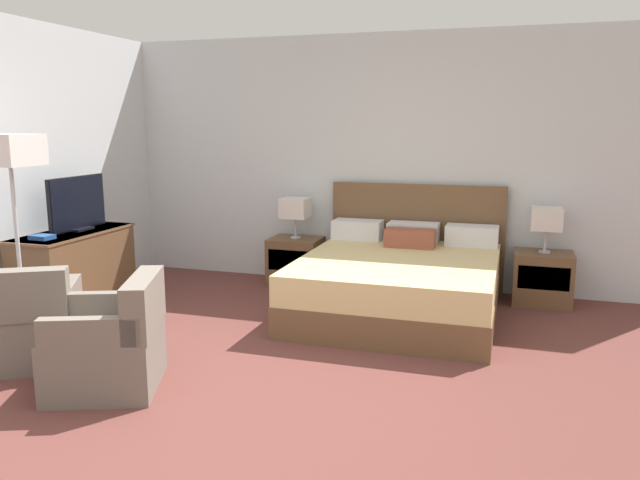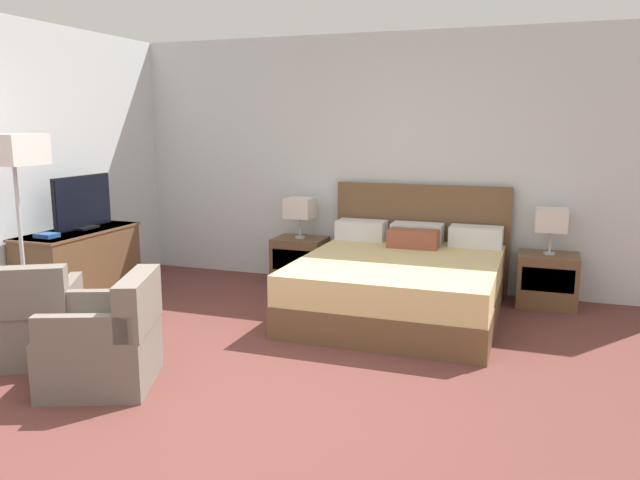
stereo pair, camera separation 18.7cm
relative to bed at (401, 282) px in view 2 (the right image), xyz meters
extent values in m
plane|color=brown|center=(-0.61, -2.35, -0.30)|extent=(10.04, 10.04, 0.00)
cube|color=silver|center=(-0.61, 1.02, 1.04)|extent=(6.53, 0.06, 2.68)
cube|color=silver|center=(-3.30, -0.98, 1.04)|extent=(0.06, 5.15, 2.68)
cube|color=brown|center=(0.00, -0.09, -0.16)|extent=(1.75, 1.99, 0.28)
cube|color=#D6BC7F|center=(0.00, -0.09, 0.11)|extent=(1.74, 1.97, 0.26)
cube|color=brown|center=(0.00, 0.93, 0.26)|extent=(1.82, 0.05, 1.12)
cube|color=silver|center=(-0.59, 0.73, 0.34)|extent=(0.51, 0.28, 0.20)
cube|color=silver|center=(0.00, 0.73, 0.34)|extent=(0.51, 0.28, 0.20)
cube|color=silver|center=(0.59, 0.73, 0.34)|extent=(0.51, 0.28, 0.20)
cube|color=brown|center=(0.01, 0.46, 0.33)|extent=(0.49, 0.22, 0.18)
cube|color=brown|center=(-1.28, 0.71, -0.05)|extent=(0.55, 0.44, 0.51)
cube|color=#473120|center=(-1.28, 0.50, 0.01)|extent=(0.47, 0.01, 0.23)
cube|color=brown|center=(1.28, 0.71, -0.05)|extent=(0.55, 0.44, 0.51)
cube|color=#473120|center=(1.28, 0.50, 0.01)|extent=(0.47, 0.01, 0.23)
cylinder|color=#B7B7BC|center=(-1.28, 0.71, 0.22)|extent=(0.11, 0.11, 0.02)
cylinder|color=#B7B7BC|center=(-1.28, 0.71, 0.33)|extent=(0.02, 0.02, 0.21)
cube|color=silver|center=(-1.28, 0.71, 0.54)|extent=(0.29, 0.29, 0.21)
cylinder|color=#B7B7BC|center=(1.28, 0.71, 0.22)|extent=(0.11, 0.11, 0.02)
cylinder|color=#B7B7BC|center=(1.28, 0.71, 0.33)|extent=(0.02, 0.02, 0.21)
cube|color=silver|center=(1.28, 0.71, 0.54)|extent=(0.29, 0.29, 0.21)
cube|color=brown|center=(-2.99, -0.77, 0.07)|extent=(0.51, 1.22, 0.74)
cube|color=brown|center=(-2.99, -0.77, 0.43)|extent=(0.53, 1.26, 0.02)
cube|color=black|center=(-2.99, -0.67, 0.45)|extent=(0.18, 0.24, 0.02)
cube|color=black|center=(-2.99, -0.67, 0.70)|extent=(0.04, 0.76, 0.51)
cube|color=black|center=(-2.97, -0.67, 0.70)|extent=(0.01, 0.74, 0.48)
cube|color=#234C8E|center=(-2.97, -1.18, 0.46)|extent=(0.20, 0.15, 0.04)
cube|color=#70665B|center=(-2.40, -2.02, -0.10)|extent=(0.93, 0.93, 0.40)
cube|color=#70665B|center=(-2.26, -2.26, 0.28)|extent=(0.67, 0.48, 0.36)
cube|color=#70665B|center=(-2.14, -1.88, 0.19)|extent=(0.39, 0.59, 0.18)
cube|color=#70665B|center=(-1.57, -2.26, -0.10)|extent=(0.88, 0.88, 0.40)
cube|color=#70665B|center=(-1.32, -2.16, 0.28)|extent=(0.40, 0.69, 0.36)
cube|color=#70665B|center=(-1.46, -2.53, 0.19)|extent=(0.61, 0.31, 0.18)
cube|color=#70665B|center=(-1.68, -1.98, 0.19)|extent=(0.61, 0.31, 0.18)
cylinder|color=#B7B7BC|center=(-2.81, -1.64, -0.29)|extent=(0.28, 0.28, 0.02)
cylinder|color=#B7B7BC|center=(-2.81, -1.64, 0.42)|extent=(0.03, 0.03, 1.40)
cube|color=silver|center=(-2.81, -1.64, 1.24)|extent=(0.40, 0.40, 0.24)
camera|label=1|loc=(0.99, -5.59, 1.45)|focal=35.00mm
camera|label=2|loc=(1.16, -5.53, 1.45)|focal=35.00mm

